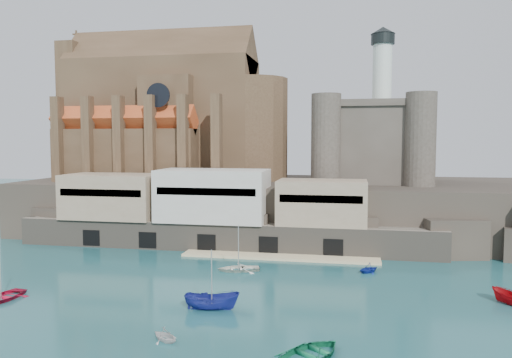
{
  "coord_description": "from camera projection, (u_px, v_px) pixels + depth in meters",
  "views": [
    {
      "loc": [
        12.65,
        -56.0,
        17.82
      ],
      "look_at": [
        -4.38,
        32.0,
        10.88
      ],
      "focal_mm": 35.0,
      "sensor_mm": 36.0,
      "label": 1
    }
  ],
  "objects": [
    {
      "name": "church",
      "position": [
        171.0,
        119.0,
        102.42
      ],
      "size": [
        47.0,
        25.93,
        30.51
      ],
      "color": "#463220",
      "rests_on": "promontory"
    },
    {
      "name": "boat_3",
      "position": [
        312.0,
        357.0,
        41.1
      ],
      "size": [
        4.54,
        3.84,
        6.5
      ],
      "primitive_type": "imported",
      "rotation": [
        0.0,
        0.0,
        2.51
      ],
      "color": "#116C46",
      "rests_on": "ground"
    },
    {
      "name": "castle_keep",
      "position": [
        371.0,
        138.0,
        94.34
      ],
      "size": [
        21.2,
        21.2,
        29.3
      ],
      "color": "#423C34",
      "rests_on": "promontory"
    },
    {
      "name": "boat_2",
      "position": [
        212.0,
        309.0,
        52.66
      ],
      "size": [
        2.57,
        2.52,
        5.89
      ],
      "primitive_type": "imported",
      "rotation": [
        0.0,
        0.0,
        1.72
      ],
      "color": "navy",
      "rests_on": "ground"
    },
    {
      "name": "ground",
      "position": [
        241.0,
        292.0,
        58.59
      ],
      "size": [
        300.0,
        300.0,
        0.0
      ],
      "primitive_type": "plane",
      "color": "#184C52",
      "rests_on": "ground"
    },
    {
      "name": "boat_0",
      "position": [
        1.0,
        300.0,
        55.8
      ],
      "size": [
        4.42,
        1.75,
        6.02
      ],
      "primitive_type": "imported",
      "rotation": [
        0.0,
        0.0,
        6.16
      ],
      "color": "#B10D2D",
      "rests_on": "ground"
    },
    {
      "name": "boat_6",
      "position": [
        239.0,
        271.0,
        68.4
      ],
      "size": [
        2.36,
        4.28,
        5.76
      ],
      "primitive_type": "imported",
      "rotation": [
        0.0,
        0.0,
        5.01
      ],
      "color": "white",
      "rests_on": "ground"
    },
    {
      "name": "boat_1",
      "position": [
        165.0,
        341.0,
        44.48
      ],
      "size": [
        2.64,
        3.0,
        2.97
      ],
      "primitive_type": "imported",
      "rotation": [
        0.0,
        0.0,
        1.04
      ],
      "color": "silver",
      "rests_on": "ground"
    },
    {
      "name": "promontory",
      "position": [
        284.0,
        207.0,
        96.79
      ],
      "size": [
        100.0,
        36.0,
        10.0
      ],
      "color": "#29241F",
      "rests_on": "ground"
    },
    {
      "name": "boat_7",
      "position": [
        368.0,
        272.0,
        67.5
      ],
      "size": [
        3.11,
        3.14,
        3.18
      ],
      "primitive_type": "imported",
      "rotation": [
        0.0,
        0.0,
        5.47
      ],
      "color": "navy",
      "rests_on": "ground"
    },
    {
      "name": "quay",
      "position": [
        211.0,
        211.0,
        82.64
      ],
      "size": [
        70.0,
        12.0,
        13.05
      ],
      "color": "#6F6659",
      "rests_on": "ground"
    }
  ]
}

